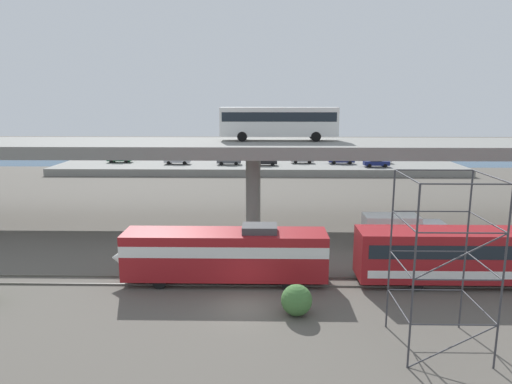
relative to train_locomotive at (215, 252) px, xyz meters
name	(u,v)px	position (x,y,z in m)	size (l,w,h in m)	color
ground_plane	(245,307)	(2.26, -4.00, -2.19)	(260.00, 260.00, 0.00)	#565149
rail_strip_near	(247,285)	(2.26, -0.76, -2.13)	(110.00, 0.12, 0.12)	#59544C
rail_strip_far	(248,277)	(2.26, 0.76, -2.13)	(110.00, 0.12, 0.12)	#59544C
train_locomotive	(215,252)	(0.00, 0.00, 0.00)	(15.09, 3.04, 4.18)	maroon
highway_overpass	(253,149)	(2.26, 16.00, 5.49)	(96.00, 10.85, 8.44)	gray
transit_bus_on_overpass	(279,121)	(4.85, 17.42, 8.31)	(12.00, 2.68, 3.40)	silver
service_truck_west	(401,231)	(15.09, 7.52, -0.56)	(6.80, 2.46, 3.04)	silver
scaffolding_tower	(443,257)	(12.46, -8.67, 2.76)	(4.23, 4.23, 9.11)	#38383D
pier_parking_lot	(258,168)	(2.26, 51.00, -1.59)	(71.09, 12.24, 1.20)	gray
parked_car_0	(178,160)	(-12.03, 51.11, -0.22)	(4.55, 1.84, 1.50)	#B7B7BC
parked_car_1	(342,160)	(17.11, 52.08, -0.22)	(4.54, 1.83, 1.50)	navy
parked_car_2	(229,160)	(-2.82, 50.56, -0.22)	(4.19, 1.90, 1.50)	#515459
parked_car_3	(376,162)	(22.39, 48.34, -0.22)	(4.25, 1.94, 1.50)	navy
parked_car_4	(120,158)	(-23.03, 53.23, -0.22)	(4.36, 1.91, 1.50)	#0C4C26
parked_car_5	(265,161)	(3.43, 49.77, -0.22)	(4.18, 1.89, 1.50)	black
parked_car_6	(379,159)	(24.02, 53.11, -0.22)	(4.17, 1.95, 1.50)	silver
parked_car_7	(302,159)	(10.12, 52.83, -0.22)	(4.03, 1.89, 1.50)	#B7B7BC
harbor_water	(260,155)	(2.26, 74.00, -2.19)	(140.00, 36.00, 0.01)	navy
shrub_right	(297,300)	(5.38, -5.04, -1.25)	(1.88, 1.88, 1.88)	#406D36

